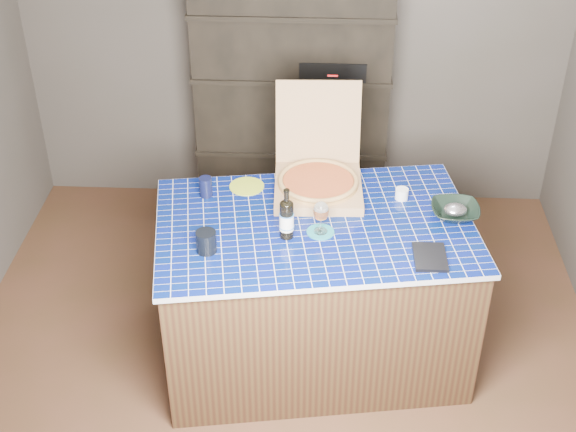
# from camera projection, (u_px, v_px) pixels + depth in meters

# --- Properties ---
(room) EXTENTS (3.50, 3.50, 3.50)m
(room) POSITION_uv_depth(u_px,v_px,m) (277.00, 169.00, 3.61)
(room) COLOR brown
(room) RESTS_ON ground
(shelving_unit) EXTENTS (1.20, 0.41, 1.80)m
(shelving_unit) POSITION_uv_depth(u_px,v_px,m) (293.00, 91.00, 5.07)
(shelving_unit) COLOR black
(shelving_unit) RESTS_ON floor
(kitchen_island) EXTENTS (1.69, 1.22, 0.86)m
(kitchen_island) POSITION_uv_depth(u_px,v_px,m) (314.00, 290.00, 4.18)
(kitchen_island) COLOR #47331C
(kitchen_island) RESTS_ON floor
(pizza_box) EXTENTS (0.47, 0.56, 0.49)m
(pizza_box) POSITION_uv_depth(u_px,v_px,m) (318.00, 178.00, 4.16)
(pizza_box) COLOR #AB7A58
(pizza_box) RESTS_ON kitchen_island
(mead_bottle) EXTENTS (0.07, 0.07, 0.27)m
(mead_bottle) POSITION_uv_depth(u_px,v_px,m) (287.00, 218.00, 3.80)
(mead_bottle) COLOR black
(mead_bottle) RESTS_ON kitchen_island
(teal_trivet) EXTENTS (0.13, 0.13, 0.01)m
(teal_trivet) POSITION_uv_depth(u_px,v_px,m) (320.00, 232.00, 3.88)
(teal_trivet) COLOR teal
(teal_trivet) RESTS_ON kitchen_island
(wine_glass) EXTENTS (0.08, 0.08, 0.17)m
(wine_glass) POSITION_uv_depth(u_px,v_px,m) (321.00, 212.00, 3.81)
(wine_glass) COLOR white
(wine_glass) RESTS_ON teal_trivet
(tumbler) EXTENTS (0.10, 0.10, 0.11)m
(tumbler) POSITION_uv_depth(u_px,v_px,m) (206.00, 242.00, 3.73)
(tumbler) COLOR black
(tumbler) RESTS_ON kitchen_island
(dvd_case) EXTENTS (0.15, 0.21, 0.02)m
(dvd_case) POSITION_uv_depth(u_px,v_px,m) (430.00, 257.00, 3.71)
(dvd_case) COLOR black
(dvd_case) RESTS_ON kitchen_island
(bowl) EXTENTS (0.24, 0.24, 0.06)m
(bowl) POSITION_uv_depth(u_px,v_px,m) (455.00, 211.00, 3.98)
(bowl) COLOR black
(bowl) RESTS_ON kitchen_island
(foil_contents) EXTENTS (0.12, 0.10, 0.06)m
(foil_contents) POSITION_uv_depth(u_px,v_px,m) (455.00, 210.00, 3.97)
(foil_contents) COLOR silver
(foil_contents) RESTS_ON bowl
(white_jar) EXTENTS (0.07, 0.07, 0.06)m
(white_jar) POSITION_uv_depth(u_px,v_px,m) (402.00, 194.00, 4.11)
(white_jar) COLOR white
(white_jar) RESTS_ON kitchen_island
(navy_cup) EXTENTS (0.07, 0.07, 0.11)m
(navy_cup) POSITION_uv_depth(u_px,v_px,m) (206.00, 187.00, 4.12)
(navy_cup) COLOR black
(navy_cup) RESTS_ON kitchen_island
(green_trivet) EXTENTS (0.18, 0.18, 0.01)m
(green_trivet) POSITION_uv_depth(u_px,v_px,m) (247.00, 186.00, 4.22)
(green_trivet) COLOR #A7C129
(green_trivet) RESTS_ON kitchen_island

